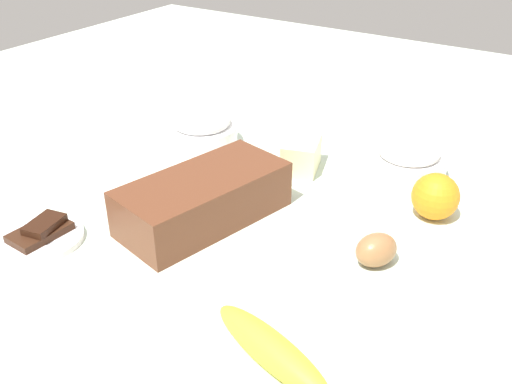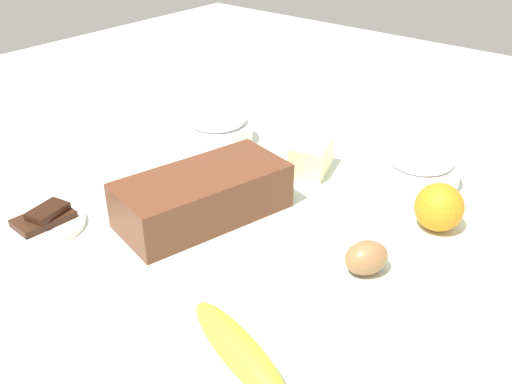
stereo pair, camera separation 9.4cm
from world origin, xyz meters
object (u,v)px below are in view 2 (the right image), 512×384
Objects in this scene: banana at (238,350)px; loaf_pan at (203,195)px; flour_bowl at (420,167)px; chocolate_plate at (45,222)px; sugar_bowl at (217,127)px; butter_block at (311,158)px; orange_fruit at (439,207)px; egg_near_butter at (366,258)px.

loaf_pan is at bearing 51.04° from banana.
chocolate_plate is (-0.52, 0.40, -0.02)m from flour_bowl.
sugar_bowl reaches higher than butter_block.
loaf_pan is 2.33× the size of chocolate_plate.
loaf_pan is 3.88× the size of orange_fruit.
orange_fruit is at bearing -7.88° from banana.
flour_bowl is at bearing -63.21° from butter_block.
sugar_bowl is at bearing 87.62° from orange_fruit.
sugar_bowl is at bearing 103.84° from flour_bowl.
banana is 0.25m from egg_near_butter.
loaf_pan is at bearing -141.67° from sugar_bowl.
egg_near_butter is (-0.19, -0.47, -0.01)m from sugar_bowl.
banana is at bearing -92.64° from chocolate_plate.
orange_fruit is 0.63m from chocolate_plate.
orange_fruit reaches higher than banana.
chocolate_plate is at bearing 142.49° from flour_bowl.
orange_fruit reaches higher than flour_bowl.
loaf_pan reaches higher than flour_bowl.
chocolate_plate is at bearing -178.83° from sugar_bowl.
butter_block is 0.69× the size of chocolate_plate.
loaf_pan is 0.38m from orange_fruit.
flour_bowl reaches higher than banana.
sugar_bowl is 0.79× the size of banana.
chocolate_plate is at bearing 129.22° from orange_fruit.
loaf_pan reaches higher than butter_block.
flour_bowl is 0.30m from egg_near_butter.
flour_bowl is 0.42m from sugar_bowl.
banana is at bearing -115.42° from loaf_pan.
butter_block is (0.03, 0.27, -0.01)m from orange_fruit.
flour_bowl is 2.21× the size of egg_near_butter.
flour_bowl is 0.54m from banana.
loaf_pan is 2.09× the size of flour_bowl.
sugar_bowl is 0.62m from banana.
orange_fruit is (0.42, -0.06, 0.02)m from banana.
chocolate_plate is at bearing 87.36° from banana.
banana is 0.43m from chocolate_plate.
loaf_pan is 3.36× the size of butter_block.
banana is 0.50m from butter_block.
butter_block is 0.49m from chocolate_plate.
sugar_bowl reaches higher than banana.
loaf_pan is 0.25m from butter_block.
loaf_pan is 0.33m from banana.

